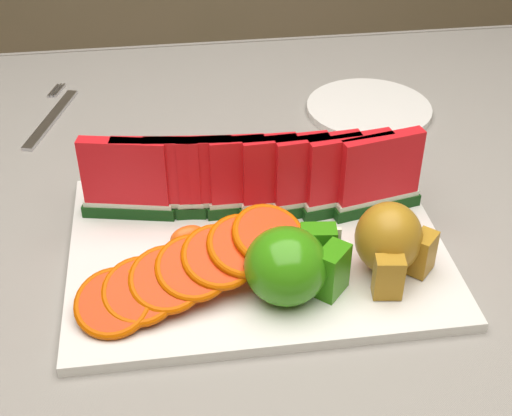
{
  "coord_description": "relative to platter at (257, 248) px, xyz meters",
  "views": [
    {
      "loc": [
        0.0,
        -0.65,
        1.26
      ],
      "look_at": [
        0.09,
        -0.05,
        0.81
      ],
      "focal_mm": 50.0,
      "sensor_mm": 36.0,
      "label": 1
    }
  ],
  "objects": [
    {
      "name": "table",
      "position": [
        -0.09,
        0.06,
        -0.11
      ],
      "size": [
        1.4,
        0.9,
        0.75
      ],
      "color": "#4B331B",
      "rests_on": "ground"
    },
    {
      "name": "tablecloth",
      "position": [
        -0.09,
        0.06,
        -0.05
      ],
      "size": [
        1.53,
        1.03,
        0.2
      ],
      "color": "slate",
      "rests_on": "table"
    },
    {
      "name": "platter",
      "position": [
        0.0,
        0.0,
        0.0
      ],
      "size": [
        0.4,
        0.3,
        0.01
      ],
      "color": "silver",
      "rests_on": "tablecloth"
    },
    {
      "name": "apple_cluster",
      "position": [
        0.02,
        -0.08,
        0.04
      ],
      "size": [
        0.12,
        0.11,
        0.08
      ],
      "color": "#1D8118",
      "rests_on": "platter"
    },
    {
      "name": "pear_cluster",
      "position": [
        0.13,
        -0.06,
        0.04
      ],
      "size": [
        0.09,
        0.09,
        0.08
      ],
      "color": "#B36E0C",
      "rests_on": "platter"
    },
    {
      "name": "side_plate",
      "position": [
        0.21,
        0.29,
        -0.0
      ],
      "size": [
        0.22,
        0.22,
        0.01
      ],
      "color": "silver",
      "rests_on": "tablecloth"
    },
    {
      "name": "fork",
      "position": [
        -0.25,
        0.34,
        -0.0
      ],
      "size": [
        0.06,
        0.19,
        0.0
      ],
      "color": "silver",
      "rests_on": "tablecloth"
    },
    {
      "name": "watermelon_row",
      "position": [
        0.0,
        0.06,
        0.05
      ],
      "size": [
        0.39,
        0.07,
        0.1
      ],
      "color": "#13340F",
      "rests_on": "platter"
    },
    {
      "name": "orange_fan_front",
      "position": [
        -0.07,
        -0.06,
        0.04
      ],
      "size": [
        0.25,
        0.14,
        0.06
      ],
      "color": "#F95D00",
      "rests_on": "platter"
    },
    {
      "name": "orange_fan_back",
      "position": [
        -0.05,
        0.12,
        0.02
      ],
      "size": [
        0.24,
        0.1,
        0.04
      ],
      "color": "#F95D00",
      "rests_on": "platter"
    },
    {
      "name": "tangerine_segments",
      "position": [
        -0.03,
        -0.0,
        0.02
      ],
      "size": [
        0.14,
        0.06,
        0.02
      ],
      "color": "orange",
      "rests_on": "platter"
    }
  ]
}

